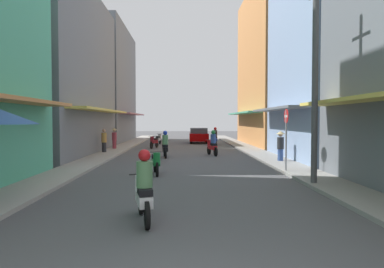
% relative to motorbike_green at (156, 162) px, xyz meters
% --- Properties ---
extents(ground_plane, '(102.01, 102.01, 0.00)m').
position_rel_motorbike_green_xyz_m(ground_plane, '(1.15, 7.78, -0.50)').
color(ground_plane, '#4C4C4F').
extents(sidewalk_left, '(1.60, 54.37, 0.12)m').
position_rel_motorbike_green_xyz_m(sidewalk_left, '(-3.67, 7.78, -0.44)').
color(sidewalk_left, '#9E9991').
rests_on(sidewalk_left, ground).
extents(sidewalk_right, '(1.60, 54.37, 0.12)m').
position_rel_motorbike_green_xyz_m(sidewalk_right, '(5.97, 7.78, -0.44)').
color(sidewalk_right, gray).
rests_on(sidewalk_right, ground).
extents(building_left_mid, '(7.05, 13.66, 10.36)m').
position_rel_motorbike_green_xyz_m(building_left_mid, '(-7.47, 8.80, 4.67)').
color(building_left_mid, slate).
rests_on(building_left_mid, ground).
extents(building_left_far, '(7.05, 12.69, 11.32)m').
position_rel_motorbike_green_xyz_m(building_left_far, '(-7.47, 22.66, 5.15)').
color(building_left_far, slate).
rests_on(building_left_far, ground).
extents(building_right_mid, '(7.05, 9.04, 11.37)m').
position_rel_motorbike_green_xyz_m(building_right_mid, '(9.76, 5.39, 5.18)').
color(building_right_mid, '#8CA5CC').
rests_on(building_right_mid, ground).
extents(building_right_far, '(7.05, 12.84, 13.39)m').
position_rel_motorbike_green_xyz_m(building_right_far, '(9.76, 17.03, 6.19)').
color(building_right_far, '#D88C4C').
rests_on(building_right_far, ground).
extents(motorbike_green, '(0.57, 1.80, 0.96)m').
position_rel_motorbike_green_xyz_m(motorbike_green, '(0.00, 0.00, 0.00)').
color(motorbike_green, black).
rests_on(motorbike_green, ground).
extents(motorbike_maroon, '(0.67, 1.77, 0.96)m').
position_rel_motorbike_green_xyz_m(motorbike_maroon, '(-1.18, 14.04, 0.00)').
color(motorbike_maroon, black).
rests_on(motorbike_maroon, ground).
extents(motorbike_blue, '(0.55, 1.81, 1.58)m').
position_rel_motorbike_green_xyz_m(motorbike_blue, '(3.88, 17.28, 0.20)').
color(motorbike_blue, black).
rests_on(motorbike_blue, ground).
extents(motorbike_black, '(0.55, 1.81, 1.58)m').
position_rel_motorbike_green_xyz_m(motorbike_black, '(0.04, 6.79, 0.20)').
color(motorbike_black, black).
rests_on(motorbike_black, ground).
extents(motorbike_white, '(0.63, 1.79, 1.58)m').
position_rel_motorbike_green_xyz_m(motorbike_white, '(0.24, -6.88, 0.20)').
color(motorbike_white, black).
rests_on(motorbike_white, ground).
extents(motorbike_red, '(0.67, 1.77, 1.58)m').
position_rel_motorbike_green_xyz_m(motorbike_red, '(2.91, 7.95, 0.20)').
color(motorbike_red, black).
rests_on(motorbike_red, ground).
extents(motorbike_silver, '(0.57, 1.80, 0.96)m').
position_rel_motorbike_green_xyz_m(motorbike_silver, '(-1.09, 18.20, 0.00)').
color(motorbike_silver, black).
rests_on(motorbike_silver, ground).
extents(parked_car, '(1.82, 4.13, 1.45)m').
position_rel_motorbike_green_xyz_m(parked_car, '(2.59, 20.48, 0.24)').
color(parked_car, '#8C0000').
rests_on(parked_car, ground).
extents(pedestrian_midway, '(0.44, 0.44, 1.64)m').
position_rel_motorbike_green_xyz_m(pedestrian_midway, '(6.06, 3.87, 0.42)').
color(pedestrian_midway, '#334C8C').
rests_on(pedestrian_midway, ground).
extents(pedestrian_far, '(0.34, 0.34, 1.62)m').
position_rel_motorbike_green_xyz_m(pedestrian_far, '(-4.03, 9.23, 0.31)').
color(pedestrian_far, '#262628').
rests_on(pedestrian_far, ground).
extents(pedestrian_foreground, '(0.44, 0.44, 1.61)m').
position_rel_motorbike_green_xyz_m(pedestrian_foreground, '(-3.93, 12.25, 0.41)').
color(pedestrian_foreground, '#99333F').
rests_on(pedestrian_foreground, ground).
extents(utility_pole, '(0.20, 1.20, 6.92)m').
position_rel_motorbike_green_xyz_m(utility_pole, '(5.42, -2.75, 3.03)').
color(utility_pole, '#4C4C4F').
rests_on(utility_pole, ground).
extents(street_sign_no_entry, '(0.07, 0.60, 2.65)m').
position_rel_motorbike_green_xyz_m(street_sign_no_entry, '(5.32, 0.22, 1.21)').
color(street_sign_no_entry, gray).
rests_on(street_sign_no_entry, ground).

